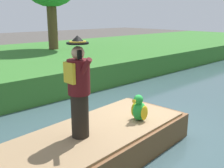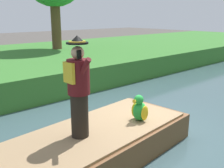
# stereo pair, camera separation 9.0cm
# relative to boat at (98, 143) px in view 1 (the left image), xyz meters

# --- Properties ---
(ground_plane) EXTENTS (80.00, 80.00, 0.00)m
(ground_plane) POSITION_rel_boat_xyz_m (0.00, 1.42, -0.40)
(ground_plane) COLOR #4C4742
(canal_water) EXTENTS (7.19, 48.00, 0.10)m
(canal_water) POSITION_rel_boat_xyz_m (0.00, 1.42, -0.35)
(canal_water) COLOR #3D565B
(canal_water) RESTS_ON ground
(grass_bank_near) EXTENTS (9.75, 48.00, 1.03)m
(grass_bank_near) POSITION_rel_boat_xyz_m (-8.47, 1.42, 0.11)
(grass_bank_near) COLOR #38752D
(grass_bank_near) RESTS_ON ground
(boat) EXTENTS (2.16, 4.34, 0.61)m
(boat) POSITION_rel_boat_xyz_m (0.00, 0.00, 0.00)
(boat) COLOR brown
(boat) RESTS_ON canal_water
(person_pirate) EXTENTS (0.61, 0.42, 1.85)m
(person_pirate) POSITION_rel_boat_xyz_m (0.03, -0.43, 1.23)
(person_pirate) COLOR black
(person_pirate) RESTS_ON boat
(parrot_plush) EXTENTS (0.36, 0.35, 0.57)m
(parrot_plush) POSITION_rel_boat_xyz_m (0.25, 0.95, 0.55)
(parrot_plush) COLOR green
(parrot_plush) RESTS_ON boat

